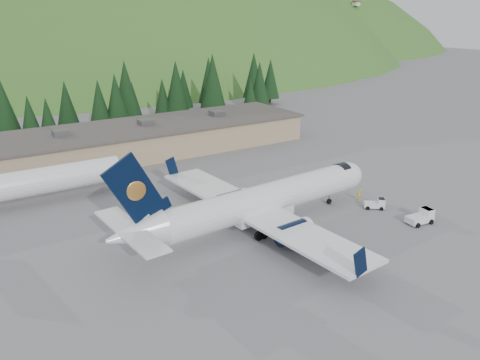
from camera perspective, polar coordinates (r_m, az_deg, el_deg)
name	(u,v)px	position (r m, az deg, el deg)	size (l,w,h in m)	color
ground	(266,225)	(57.52, 3.24, -5.45)	(600.00, 600.00, 0.00)	slate
airliner	(260,202)	(55.59, 2.45, -2.71)	(36.67, 34.41, 12.17)	white
second_airliner	(13,185)	(67.67, -25.96, -0.53)	(27.50, 11.00, 10.05)	white
baggage_tug_a	(421,217)	(61.77, 21.25, -4.21)	(3.50, 2.33, 1.78)	silver
baggage_tug_b	(376,204)	(64.43, 16.27, -2.80)	(2.86, 2.71, 1.41)	silver
terminal_building	(120,142)	(86.85, -14.36, 4.52)	(71.00, 17.00, 6.10)	tan
ramp_worker	(359,195)	(66.42, 14.28, -1.75)	(0.61, 0.40, 1.66)	yellow
tree_line	(81,98)	(106.32, -18.81, 9.50)	(113.40, 19.35, 14.20)	black
hills	(132,205)	(284.20, -12.97, -3.04)	(614.00, 330.00, 300.00)	#2E5218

